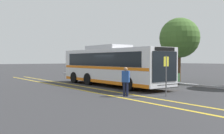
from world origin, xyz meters
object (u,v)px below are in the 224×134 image
transit_bus (112,65)px  parked_car_1 (117,73)px  bus_stop_sign (166,71)px  pedestrian_0 (126,80)px  parked_car_0 (87,71)px  parked_car_2 (154,76)px  tree_1 (179,38)px

transit_bus → parked_car_1: bearing=-132.1°
bus_stop_sign → transit_bus: bearing=-100.6°
transit_bus → pedestrian_0: (5.42, -2.97, -0.73)m
pedestrian_0 → parked_car_0: bearing=120.9°
parked_car_2 → bus_stop_sign: 8.03m
transit_bus → parked_car_2: transit_bus is taller
parked_car_2 → pedestrian_0: size_ratio=2.60×
bus_stop_sign → parked_car_0: bearing=-107.8°
parked_car_0 → parked_car_1: (6.16, 0.06, -0.00)m
transit_bus → parked_car_0: bearing=-112.0°
transit_bus → parked_car_2: 4.17m
transit_bus → pedestrian_0: size_ratio=6.81×
parked_car_1 → bus_stop_sign: (11.90, -5.56, 0.75)m
tree_1 → parked_car_2: bearing=-84.8°
transit_bus → parked_car_1: transit_bus is taller
parked_car_0 → tree_1: (11.61, 3.50, 3.50)m
pedestrian_0 → bus_stop_sign: bearing=14.9°
parked_car_1 → bus_stop_sign: 13.16m
transit_bus → pedestrian_0: 6.23m
transit_bus → parked_car_2: size_ratio=2.62×
parked_car_0 → bus_stop_sign: (18.06, -5.51, 0.75)m
pedestrian_0 → tree_1: 12.33m
bus_stop_sign → parked_car_2: bearing=-131.1°
transit_bus → pedestrian_0: transit_bus is taller
transit_bus → parked_car_1: size_ratio=2.84×
tree_1 → parked_car_1: bearing=-147.6°
parked_car_0 → pedestrian_0: (16.58, -7.29, 0.23)m
parked_car_2 → bus_stop_sign: size_ratio=1.88×
parked_car_2 → bus_stop_sign: bearing=-134.4°
pedestrian_0 → parked_car_2: bearing=88.2°
parked_car_1 → tree_1: tree_1 is taller
transit_bus → bus_stop_sign: size_ratio=4.91×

